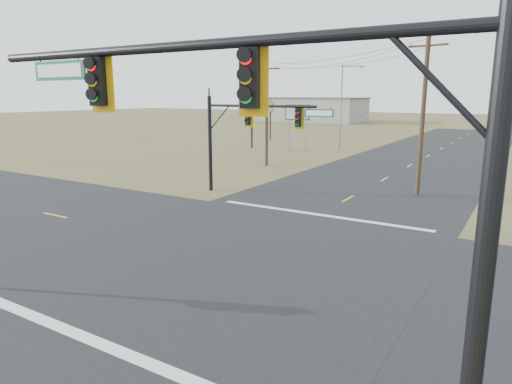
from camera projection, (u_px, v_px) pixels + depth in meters
ground at (243, 256)px, 18.32m from camera, size 320.00×320.00×0.00m
road_ew at (243, 256)px, 18.31m from camera, size 160.00×14.00×0.02m
road_ns at (243, 256)px, 18.31m from camera, size 14.00×160.00×0.02m
stop_bar_near at (88, 338)px, 12.05m from camera, size 12.00×0.40×0.01m
stop_bar_far at (319, 215)px, 24.57m from camera, size 12.00×0.40×0.01m
mast_arm_near at (273, 133)px, 8.04m from camera, size 11.37×0.55×7.85m
mast_arm_far at (251, 124)px, 28.45m from camera, size 8.83×0.56×6.28m
utility_pole_near at (423, 115)px, 28.49m from camera, size 2.40×0.55×9.88m
utility_pole_far at (267, 113)px, 40.95m from camera, size 2.10×1.04×9.23m
highway_sign at (297, 118)px, 52.31m from camera, size 2.65×1.14×5.29m
streetlight_c at (343, 103)px, 53.44m from camera, size 2.74×0.36×9.79m
bare_tree_a at (252, 100)px, 54.99m from camera, size 3.81×3.81×7.28m
bare_tree_b at (270, 105)px, 65.39m from camera, size 2.68×2.68×6.26m
warehouse_left at (305, 110)px, 113.26m from camera, size 28.00×14.00×5.50m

